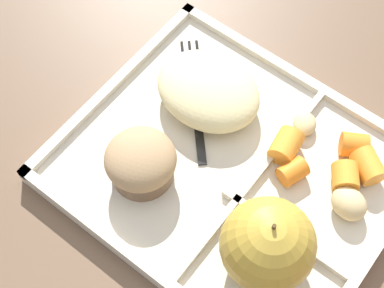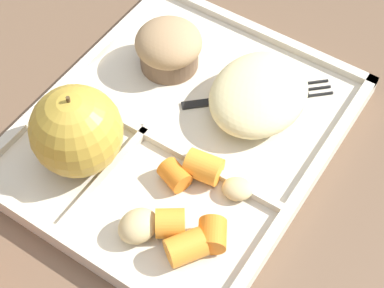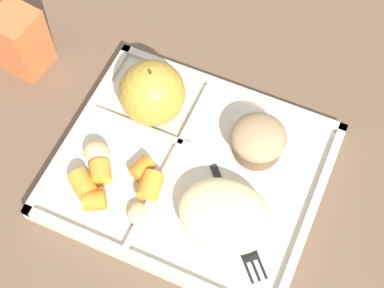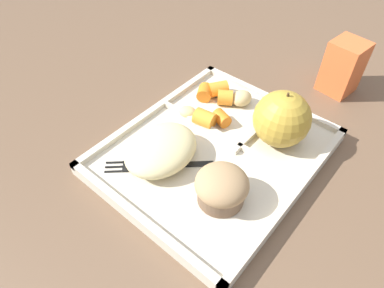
{
  "view_description": "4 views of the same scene",
  "coord_description": "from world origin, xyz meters",
  "views": [
    {
      "loc": [
        -0.13,
        0.24,
        0.57
      ],
      "look_at": [
        0.05,
        0.01,
        0.03
      ],
      "focal_mm": 55.23,
      "sensor_mm": 36.0,
      "label": 1
    },
    {
      "loc": [
        -0.31,
        -0.21,
        0.51
      ],
      "look_at": [
        -0.02,
        -0.02,
        0.03
      ],
      "focal_mm": 56.91,
      "sensor_mm": 36.0,
      "label": 2
    },
    {
      "loc": [
        0.14,
        -0.31,
        0.71
      ],
      "look_at": [
        -0.01,
        0.02,
        0.04
      ],
      "focal_mm": 55.44,
      "sensor_mm": 36.0,
      "label": 3
    },
    {
      "loc": [
        0.3,
        0.21,
        0.41
      ],
      "look_at": [
        0.03,
        -0.02,
        0.04
      ],
      "focal_mm": 31.7,
      "sensor_mm": 36.0,
      "label": 4
    }
  ],
  "objects": [
    {
      "name": "carrot_slice_tilted",
      "position": [
        -0.1,
        -0.06,
        0.03
      ],
      "size": [
        0.04,
        0.04,
        0.03
      ],
      "primitive_type": "cylinder",
      "rotation": [
        0.0,
        1.57,
        5.32
      ],
      "color": "orange",
      "rests_on": "lunch_tray"
    },
    {
      "name": "green_apple",
      "position": [
        -0.08,
        0.06,
        0.06
      ],
      "size": [
        0.09,
        0.09,
        0.09
      ],
      "color": "#B79333",
      "rests_on": "lunch_tray"
    },
    {
      "name": "carrot_slice_large",
      "position": [
        -0.09,
        -0.09,
        0.03
      ],
      "size": [
        0.04,
        0.04,
        0.03
      ],
      "primitive_type": "cylinder",
      "rotation": [
        0.0,
        1.57,
        0.52
      ],
      "color": "orange",
      "rests_on": "lunch_tray"
    },
    {
      "name": "potato_chunk_wedge",
      "position": [
        -0.12,
        -0.03,
        0.03
      ],
      "size": [
        0.05,
        0.04,
        0.03
      ],
      "primitive_type": "ellipsoid",
      "rotation": [
        0.0,
        0.0,
        2.86
      ],
      "color": "tan",
      "rests_on": "lunch_tray"
    },
    {
      "name": "meatball_center",
      "position": [
        0.07,
        -0.06,
        0.03
      ],
      "size": [
        0.03,
        0.03,
        0.03
      ],
      "primitive_type": "sphere",
      "color": "#755B4C",
      "rests_on": "lunch_tray"
    },
    {
      "name": "lunch_tray",
      "position": [
        -0.0,
        0.0,
        0.01
      ],
      "size": [
        0.34,
        0.28,
        0.02
      ],
      "color": "beige",
      "rests_on": "ground"
    },
    {
      "name": "potato_chunk_large",
      "position": [
        -0.03,
        -0.09,
        0.02
      ],
      "size": [
        0.03,
        0.04,
        0.02
      ],
      "primitive_type": "ellipsoid",
      "rotation": [
        0.0,
        0.0,
        5.13
      ],
      "color": "tan",
      "rests_on": "lunch_tray"
    },
    {
      "name": "plastic_fork",
      "position": [
        0.09,
        -0.05,
        0.02
      ],
      "size": [
        0.12,
        0.13,
        0.0
      ],
      "color": "black",
      "rests_on": "lunch_tray"
    },
    {
      "name": "carrot_slice_small",
      "position": [
        -0.03,
        -0.05,
        0.03
      ],
      "size": [
        0.03,
        0.04,
        0.03
      ],
      "primitive_type": "cylinder",
      "rotation": [
        0.0,
        1.57,
        1.72
      ],
      "color": "orange",
      "rests_on": "lunch_tray"
    },
    {
      "name": "meatball_front",
      "position": [
        0.09,
        -0.05,
        0.03
      ],
      "size": [
        0.03,
        0.03,
        0.03
      ],
      "primitive_type": "sphere",
      "color": "brown",
      "rests_on": "lunch_tray"
    },
    {
      "name": "carrot_slice_back",
      "position": [
        -0.11,
        -0.08,
        0.03
      ],
      "size": [
        0.04,
        0.04,
        0.03
      ],
      "primitive_type": "cylinder",
      "rotation": [
        0.0,
        1.57,
        2.55
      ],
      "color": "orange",
      "rests_on": "lunch_tray"
    },
    {
      "name": "ground",
      "position": [
        0.0,
        0.0,
        0.0
      ],
      "size": [
        6.0,
        6.0,
        0.0
      ],
      "primitive_type": "plane",
      "color": "brown"
    },
    {
      "name": "bran_muffin",
      "position": [
        0.07,
        0.06,
        0.04
      ],
      "size": [
        0.07,
        0.07,
        0.05
      ],
      "color": "brown",
      "rests_on": "lunch_tray"
    },
    {
      "name": "egg_noodle_pile",
      "position": [
        0.07,
        -0.05,
        0.04
      ],
      "size": [
        0.12,
        0.1,
        0.04
      ],
      "primitive_type": "ellipsoid",
      "color": "beige",
      "rests_on": "lunch_tray"
    },
    {
      "name": "carrot_slice_center",
      "position": [
        -0.06,
        -0.03,
        0.03
      ],
      "size": [
        0.03,
        0.03,
        0.02
      ],
      "primitive_type": "cylinder",
      "rotation": [
        0.0,
        1.57,
        4.38
      ],
      "color": "orange",
      "rests_on": "lunch_tray"
    }
  ]
}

